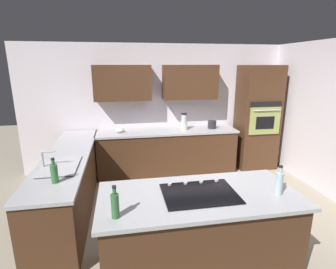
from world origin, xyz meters
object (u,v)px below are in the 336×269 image
Objects in this scene: blender at (184,123)px; cooktop at (199,193)px; mixing_bowl at (119,130)px; second_bottle at (279,183)px; dish_soap_bottle at (54,173)px; sink_unit at (59,166)px; oil_bottle at (115,205)px; wall_oven at (257,118)px; kettle at (212,125)px.

cooktop is at bearing 79.76° from blender.
mixing_bowl reaches higher than cooktop.
mixing_bowl is at bearing -60.68° from second_bottle.
dish_soap_bottle is at bearing 71.64° from mixing_bowl.
dish_soap_bottle is at bearing 96.95° from sink_unit.
dish_soap_bottle is at bearing -16.57° from second_bottle.
dish_soap_bottle is 0.98× the size of oil_bottle.
blender reaches higher than second_bottle.
blender is at bearing -114.02° from oil_bottle.
dish_soap_bottle is (-0.06, 0.48, 0.10)m from sink_unit.
dish_soap_bottle is (3.62, 2.15, -0.07)m from wall_oven.
sink_unit is 2.66m from second_bottle.
kettle is at bearing -147.77° from sink_unit.
blender reaches higher than dish_soap_bottle.
blender is (1.60, -0.01, -0.05)m from wall_oven.
oil_bottle is (1.94, 3.00, 0.04)m from kettle.
oil_bottle is at bearing 57.16° from kettle.
sink_unit is 3.90× the size of mixing_bowl.
wall_oven is 6.46× the size of blender.
blender is 1.96× the size of kettle.
oil_bottle is at bearing 89.29° from mixing_bowl.
sink_unit is at bearing -32.80° from cooktop.
cooktop is at bearing -10.57° from second_bottle.
cooktop is 2.92m from kettle.
dish_soap_bottle is (2.62, 2.17, 0.04)m from kettle.
dish_soap_bottle is 0.94× the size of second_bottle.
blender reaches higher than cooktop.
kettle is at bearing -111.89° from cooktop.
mixing_bowl is at bearing -108.36° from dish_soap_bottle.
oil_bottle is (1.34, 3.00, -0.02)m from blender.
sink_unit is at bearing 39.10° from blender.
oil_bottle is at bearing 65.98° from blender.
second_bottle reaches higher than cooktop.
oil_bottle is at bearing 119.45° from sink_unit.
kettle is at bearing -95.84° from second_bottle.
wall_oven is at bearing -155.52° from sink_unit.
blender is 0.60m from kettle.
mixing_bowl is 0.61× the size of dish_soap_bottle.
blender is 1.12× the size of oil_bottle.
blender is at bearing -83.87° from second_bottle.
kettle reaches higher than cooktop.
mixing_bowl is at bearing -0.29° from wall_oven.
dish_soap_bottle is (0.72, 2.17, 0.07)m from mixing_bowl.
cooktop is 2.83m from mixing_bowl.
dish_soap_bottle reaches higher than kettle.
mixing_bowl is at bearing -73.37° from cooktop.
blender is (-0.49, -2.71, 0.14)m from cooktop.
mixing_bowl is at bearing -114.75° from sink_unit.
wall_oven is at bearing 179.17° from kettle.
second_bottle is (-2.33, 0.69, 0.01)m from dish_soap_bottle.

